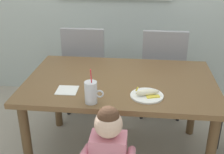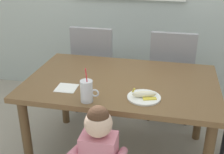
{
  "view_description": "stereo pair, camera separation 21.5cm",
  "coord_description": "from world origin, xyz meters",
  "px_view_note": "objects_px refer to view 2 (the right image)",
  "views": [
    {
      "loc": [
        0.16,
        -2.05,
        1.67
      ],
      "look_at": [
        -0.06,
        -0.09,
        0.78
      ],
      "focal_mm": 46.37,
      "sensor_mm": 36.0,
      "label": 1
    },
    {
      "loc": [
        0.37,
        -2.01,
        1.67
      ],
      "look_at": [
        -0.06,
        -0.09,
        0.78
      ],
      "focal_mm": 46.37,
      "sensor_mm": 36.0,
      "label": 2
    }
  ],
  "objects_px": {
    "dining_chair_right": "(171,71)",
    "milk_cup": "(87,92)",
    "dining_table": "(122,90)",
    "dining_chair_left": "(95,64)",
    "peeled_banana": "(145,94)",
    "toddler_standing": "(99,151)",
    "snack_plate": "(144,97)",
    "paper_napkin": "(66,88)"
  },
  "relations": [
    {
      "from": "snack_plate",
      "to": "paper_napkin",
      "type": "bearing_deg",
      "value": 177.13
    },
    {
      "from": "dining_chair_right",
      "to": "peeled_banana",
      "type": "relative_size",
      "value": 5.47
    },
    {
      "from": "milk_cup",
      "to": "snack_plate",
      "type": "distance_m",
      "value": 0.39
    },
    {
      "from": "dining_table",
      "to": "dining_chair_left",
      "type": "bearing_deg",
      "value": 120.53
    },
    {
      "from": "dining_chair_left",
      "to": "dining_chair_right",
      "type": "height_order",
      "value": "same"
    },
    {
      "from": "dining_chair_right",
      "to": "toddler_standing",
      "type": "xyz_separation_m",
      "value": [
        -0.39,
        -1.34,
        -0.02
      ]
    },
    {
      "from": "dining_table",
      "to": "snack_plate",
      "type": "bearing_deg",
      "value": -52.1
    },
    {
      "from": "peeled_banana",
      "to": "paper_napkin",
      "type": "xyz_separation_m",
      "value": [
        -0.58,
        0.03,
        -0.03
      ]
    },
    {
      "from": "dining_table",
      "to": "paper_napkin",
      "type": "distance_m",
      "value": 0.45
    },
    {
      "from": "dining_table",
      "to": "paper_napkin",
      "type": "bearing_deg",
      "value": -147.81
    },
    {
      "from": "dining_chair_right",
      "to": "snack_plate",
      "type": "bearing_deg",
      "value": 80.3
    },
    {
      "from": "dining_chair_left",
      "to": "dining_chair_right",
      "type": "bearing_deg",
      "value": 179.81
    },
    {
      "from": "dining_chair_left",
      "to": "peeled_banana",
      "type": "xyz_separation_m",
      "value": [
        0.63,
        -0.98,
        0.21
      ]
    },
    {
      "from": "dining_chair_left",
      "to": "milk_cup",
      "type": "bearing_deg",
      "value": 103.13
    },
    {
      "from": "toddler_standing",
      "to": "paper_napkin",
      "type": "xyz_separation_m",
      "value": [
        -0.35,
        0.4,
        0.2
      ]
    },
    {
      "from": "toddler_standing",
      "to": "paper_napkin",
      "type": "distance_m",
      "value": 0.57
    },
    {
      "from": "dining_table",
      "to": "toddler_standing",
      "type": "bearing_deg",
      "value": -91.84
    },
    {
      "from": "dining_chair_right",
      "to": "snack_plate",
      "type": "distance_m",
      "value": 1.0
    },
    {
      "from": "paper_napkin",
      "to": "dining_chair_left",
      "type": "bearing_deg",
      "value": 93.08
    },
    {
      "from": "snack_plate",
      "to": "paper_napkin",
      "type": "height_order",
      "value": "snack_plate"
    },
    {
      "from": "toddler_standing",
      "to": "peeled_banana",
      "type": "bearing_deg",
      "value": 58.26
    },
    {
      "from": "dining_table",
      "to": "peeled_banana",
      "type": "bearing_deg",
      "value": -51.81
    },
    {
      "from": "milk_cup",
      "to": "paper_napkin",
      "type": "xyz_separation_m",
      "value": [
        -0.21,
        0.15,
        -0.06
      ]
    },
    {
      "from": "dining_chair_left",
      "to": "milk_cup",
      "type": "xyz_separation_m",
      "value": [
        0.26,
        -1.1,
        0.25
      ]
    },
    {
      "from": "peeled_banana",
      "to": "dining_table",
      "type": "bearing_deg",
      "value": 128.19
    },
    {
      "from": "dining_table",
      "to": "toddler_standing",
      "type": "height_order",
      "value": "toddler_standing"
    },
    {
      "from": "dining_chair_right",
      "to": "paper_napkin",
      "type": "relative_size",
      "value": 6.4
    },
    {
      "from": "milk_cup",
      "to": "paper_napkin",
      "type": "distance_m",
      "value": 0.27
    },
    {
      "from": "dining_chair_right",
      "to": "paper_napkin",
      "type": "distance_m",
      "value": 1.21
    },
    {
      "from": "dining_chair_right",
      "to": "toddler_standing",
      "type": "relative_size",
      "value": 1.15
    },
    {
      "from": "dining_chair_right",
      "to": "peeled_banana",
      "type": "xyz_separation_m",
      "value": [
        -0.16,
        -0.97,
        0.21
      ]
    },
    {
      "from": "milk_cup",
      "to": "peeled_banana",
      "type": "xyz_separation_m",
      "value": [
        0.37,
        0.12,
        -0.04
      ]
    },
    {
      "from": "dining_table",
      "to": "dining_chair_right",
      "type": "height_order",
      "value": "dining_chair_right"
    },
    {
      "from": "milk_cup",
      "to": "peeled_banana",
      "type": "bearing_deg",
      "value": 18.2
    },
    {
      "from": "paper_napkin",
      "to": "toddler_standing",
      "type": "bearing_deg",
      "value": -49.01
    },
    {
      "from": "milk_cup",
      "to": "peeled_banana",
      "type": "distance_m",
      "value": 0.39
    },
    {
      "from": "dining_chair_right",
      "to": "toddler_standing",
      "type": "distance_m",
      "value": 1.4
    },
    {
      "from": "dining_table",
      "to": "milk_cup",
      "type": "height_order",
      "value": "milk_cup"
    },
    {
      "from": "dining_chair_left",
      "to": "dining_chair_right",
      "type": "relative_size",
      "value": 1.0
    },
    {
      "from": "dining_chair_left",
      "to": "snack_plate",
      "type": "relative_size",
      "value": 4.17
    },
    {
      "from": "snack_plate",
      "to": "peeled_banana",
      "type": "relative_size",
      "value": 1.31
    },
    {
      "from": "dining_chair_right",
      "to": "milk_cup",
      "type": "distance_m",
      "value": 1.24
    }
  ]
}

